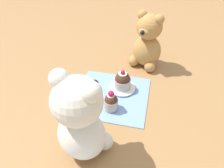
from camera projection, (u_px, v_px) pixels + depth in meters
ground_plane at (112, 96)px, 0.76m from camera, size 4.00×4.00×0.00m
knitted_placemat at (112, 96)px, 0.76m from camera, size 0.25×0.24×0.01m
teddy_bear_cream at (81, 119)px, 0.52m from camera, size 0.15×0.15×0.26m
teddy_bear_tan at (147, 42)px, 0.84m from camera, size 0.14×0.13×0.22m
cupcake_near_cream_bear at (111, 102)px, 0.69m from camera, size 0.05×0.05×0.07m
saucer_plate at (122, 87)px, 0.78m from camera, size 0.09×0.09×0.01m
cupcake_near_tan_bear at (122, 81)px, 0.76m from camera, size 0.06×0.06×0.07m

